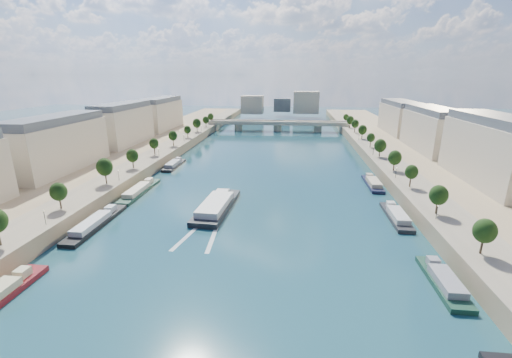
# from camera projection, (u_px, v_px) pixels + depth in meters

# --- Properties ---
(ground) EXTENTS (700.00, 700.00, 0.00)m
(ground) POSITION_uv_depth(u_px,v_px,m) (264.00, 175.00, 153.91)
(ground) COLOR #0C2B37
(ground) RESTS_ON ground
(quay_left) EXTENTS (44.00, 520.00, 5.00)m
(quay_left) POSITION_uv_depth(u_px,v_px,m) (112.00, 166.00, 160.58)
(quay_left) COLOR #9E8460
(quay_left) RESTS_ON ground
(quay_right) EXTENTS (44.00, 520.00, 5.00)m
(quay_right) POSITION_uv_depth(u_px,v_px,m) (432.00, 175.00, 145.79)
(quay_right) COLOR #9E8460
(quay_right) RESTS_ON ground
(pave_left) EXTENTS (14.00, 520.00, 0.10)m
(pave_left) POSITION_uv_depth(u_px,v_px,m) (142.00, 161.00, 158.30)
(pave_left) COLOR gray
(pave_left) RESTS_ON quay_left
(pave_right) EXTENTS (14.00, 520.00, 0.10)m
(pave_right) POSITION_uv_depth(u_px,v_px,m) (396.00, 168.00, 146.58)
(pave_right) COLOR gray
(pave_right) RESTS_ON quay_right
(trees_left) EXTENTS (4.80, 268.80, 8.26)m
(trees_left) POSITION_uv_depth(u_px,v_px,m) (146.00, 149.00, 158.41)
(trees_left) COLOR #382B1E
(trees_left) RESTS_ON ground
(trees_right) EXTENTS (4.80, 268.80, 8.26)m
(trees_right) POSITION_uv_depth(u_px,v_px,m) (387.00, 151.00, 154.71)
(trees_right) COLOR #382B1E
(trees_right) RESTS_ON ground
(lamps_left) EXTENTS (0.36, 200.36, 4.28)m
(lamps_left) POSITION_uv_depth(u_px,v_px,m) (141.00, 161.00, 147.53)
(lamps_left) COLOR black
(lamps_left) RESTS_ON ground
(lamps_right) EXTENTS (0.36, 200.36, 4.28)m
(lamps_right) POSITION_uv_depth(u_px,v_px,m) (383.00, 159.00, 151.00)
(lamps_right) COLOR black
(lamps_right) RESTS_ON ground
(buildings_left) EXTENTS (16.00, 226.00, 23.20)m
(buildings_left) POSITION_uv_depth(u_px,v_px,m) (95.00, 132.00, 169.26)
(buildings_left) COLOR #C7B299
(buildings_left) RESTS_ON ground
(buildings_right) EXTENTS (16.00, 226.00, 23.20)m
(buildings_right) POSITION_uv_depth(u_px,v_px,m) (457.00, 138.00, 151.79)
(buildings_right) COLOR #C7B299
(buildings_right) RESTS_ON ground
(skyline) EXTENTS (79.00, 42.00, 22.00)m
(skyline) POSITION_uv_depth(u_px,v_px,m) (285.00, 103.00, 358.06)
(skyline) COLOR #C7B299
(skyline) RESTS_ON ground
(bridge) EXTENTS (112.00, 12.00, 8.15)m
(bridge) POSITION_uv_depth(u_px,v_px,m) (278.00, 125.00, 274.88)
(bridge) COLOR #C1B79E
(bridge) RESTS_ON ground
(tour_barge) EXTENTS (11.10, 32.39, 4.33)m
(tour_barge) POSITION_uv_depth(u_px,v_px,m) (217.00, 206.00, 114.67)
(tour_barge) COLOR black
(tour_barge) RESTS_ON ground
(wake) EXTENTS (10.75, 26.03, 0.04)m
(wake) POSITION_uv_depth(u_px,v_px,m) (204.00, 231.00, 99.35)
(wake) COLOR silver
(wake) RESTS_ON ground
(moored_barges_left) EXTENTS (5.00, 157.41, 3.60)m
(moored_barges_left) POSITION_uv_depth(u_px,v_px,m) (97.00, 223.00, 102.84)
(moored_barges_left) COLOR #171A32
(moored_barges_left) RESTS_ON ground
(moored_barges_right) EXTENTS (5.00, 127.56, 3.60)m
(moored_barges_right) POSITION_uv_depth(u_px,v_px,m) (417.00, 246.00, 88.98)
(moored_barges_right) COLOR black
(moored_barges_right) RESTS_ON ground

